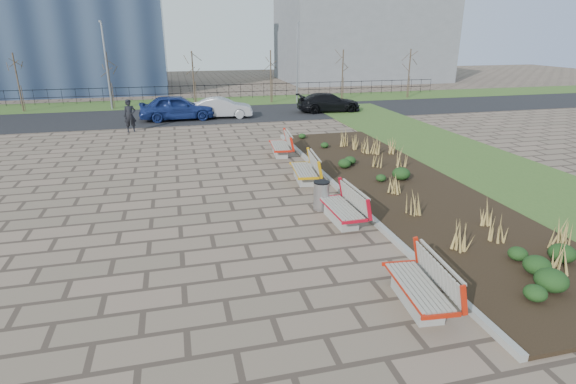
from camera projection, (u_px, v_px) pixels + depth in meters
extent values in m
plane|color=#6F5B4C|center=(257.00, 275.00, 10.46)|extent=(120.00, 120.00, 0.00)
cube|color=black|center=(400.00, 185.00, 16.44)|extent=(4.50, 18.00, 0.10)
cube|color=gray|center=(340.00, 190.00, 15.90)|extent=(0.16, 18.00, 0.15)
cube|color=#33511E|center=(511.00, 177.00, 17.54)|extent=(5.00, 38.00, 0.04)
cube|color=#33511E|center=(194.00, 103.00, 36.03)|extent=(80.00, 5.00, 0.04)
cube|color=black|center=(199.00, 115.00, 30.55)|extent=(80.00, 7.00, 0.02)
cylinder|color=#B2B2B7|center=(321.00, 196.00, 14.24)|extent=(0.49, 0.49, 0.91)
imported|color=black|center=(130.00, 116.00, 25.24)|extent=(0.72, 0.53, 1.82)
imported|color=navy|center=(177.00, 107.00, 28.67)|extent=(4.75, 2.01, 1.60)
imported|color=#96979D|center=(222.00, 108.00, 29.48)|extent=(4.07, 1.82, 1.30)
imported|color=black|center=(329.00, 102.00, 31.70)|extent=(4.54, 1.96, 1.30)
cube|color=slate|center=(361.00, 35.00, 51.73)|extent=(18.00, 12.00, 10.00)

